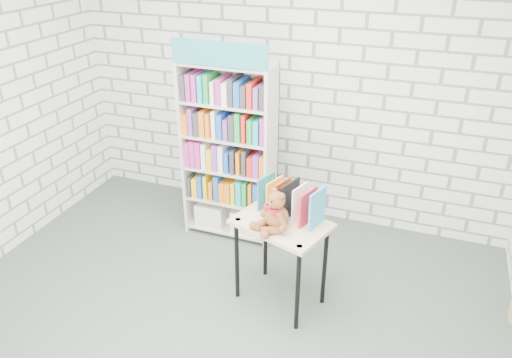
% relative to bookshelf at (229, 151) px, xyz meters
% --- Properties ---
extents(ground, '(4.50, 4.50, 0.00)m').
position_rel_bookshelf_xyz_m(ground, '(0.38, -1.36, -0.89)').
color(ground, '#424E41').
rests_on(ground, ground).
extents(room_shell, '(4.52, 4.02, 2.81)m').
position_rel_bookshelf_xyz_m(room_shell, '(0.38, -1.36, 0.89)').
color(room_shell, silver).
rests_on(room_shell, ground).
extents(bookshelf, '(0.87, 0.34, 1.96)m').
position_rel_bookshelf_xyz_m(bookshelf, '(0.00, 0.00, 0.00)').
color(bookshelf, beige).
rests_on(bookshelf, ground).
extents(display_table, '(0.83, 0.69, 0.76)m').
position_rel_bookshelf_xyz_m(display_table, '(0.79, -0.82, -0.24)').
color(display_table, tan).
rests_on(display_table, ground).
extents(table_books, '(0.54, 0.36, 0.29)m').
position_rel_bookshelf_xyz_m(table_books, '(0.82, -0.71, 0.02)').
color(table_books, teal).
rests_on(table_books, display_table).
extents(teddy_bear, '(0.31, 0.30, 0.32)m').
position_rel_bookshelf_xyz_m(teddy_bear, '(0.76, -0.92, -0.00)').
color(teddy_bear, brown).
rests_on(teddy_bear, display_table).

